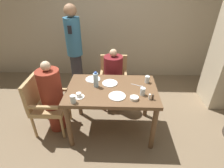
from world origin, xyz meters
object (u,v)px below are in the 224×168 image
at_px(plate_main_left, 110,83).
at_px(plate_main_right, 117,96).
at_px(chair_left_side, 44,102).
at_px(teacup_with_saucer, 79,96).
at_px(water_bottle, 96,80).
at_px(glass_tall_near, 73,99).
at_px(glass_tall_mid, 147,79).
at_px(glass_tall_far, 143,91).
at_px(chair_far_side, 113,78).
at_px(diner_in_left_chair, 52,97).
at_px(bowl_small, 134,98).
at_px(diner_in_far_chair, 113,78).
at_px(standing_host, 75,49).
at_px(plate_dessert_center, 93,79).

distance_m(plate_main_left, plate_main_right, 0.34).
distance_m(chair_left_side, teacup_with_saucer, 0.69).
height_order(water_bottle, glass_tall_near, water_bottle).
bearing_deg(glass_tall_mid, glass_tall_far, -107.70).
height_order(chair_far_side, plate_main_right, chair_far_side).
xyz_separation_m(chair_far_side, glass_tall_far, (0.41, -0.92, 0.32)).
xyz_separation_m(diner_in_left_chair, plate_main_left, (0.84, 0.14, 0.17)).
bearing_deg(bowl_small, diner_in_far_chair, 108.18).
distance_m(diner_in_far_chair, glass_tall_far, 0.92).
bearing_deg(standing_host, water_bottle, -63.94).
height_order(chair_left_side, plate_main_left, chair_left_side).
bearing_deg(glass_tall_far, water_bottle, 163.91).
bearing_deg(glass_tall_mid, teacup_with_saucer, -156.48).
relative_size(plate_main_left, teacup_with_saucer, 1.61).
xyz_separation_m(bowl_small, water_bottle, (-0.52, 0.29, 0.09)).
xyz_separation_m(diner_in_left_chair, bowl_small, (1.17, -0.24, 0.19)).
bearing_deg(diner_in_far_chair, chair_far_side, 90.00).
bearing_deg(glass_tall_far, glass_tall_mid, 72.30).
bearing_deg(glass_tall_far, plate_main_right, -171.15).
height_order(chair_far_side, glass_tall_far, chair_far_side).
distance_m(diner_in_left_chair, chair_far_side, 1.18).
relative_size(plate_main_right, plate_dessert_center, 1.00).
height_order(diner_in_left_chair, glass_tall_far, diner_in_left_chair).
height_order(plate_main_left, plate_dessert_center, same).
xyz_separation_m(glass_tall_near, glass_tall_mid, (0.98, 0.52, 0.00)).
relative_size(teacup_with_saucer, glass_tall_far, 1.34).
relative_size(chair_left_side, plate_dessert_center, 4.00).
distance_m(teacup_with_saucer, glass_tall_mid, 1.01).
relative_size(chair_left_side, glass_tall_near, 8.66).
bearing_deg(glass_tall_near, plate_main_left, 47.82).
xyz_separation_m(diner_in_far_chair, glass_tall_near, (-0.46, -0.99, 0.25)).
height_order(teacup_with_saucer, bowl_small, teacup_with_saucer).
relative_size(plate_dessert_center, glass_tall_near, 2.16).
bearing_deg(chair_left_side, plate_dessert_center, 18.95).
height_order(plate_dessert_center, glass_tall_near, glass_tall_near).
bearing_deg(glass_tall_near, chair_left_side, 148.14).
bearing_deg(diner_in_left_chair, chair_left_side, 180.00).
bearing_deg(diner_in_left_chair, chair_far_side, 41.86).
xyz_separation_m(teacup_with_saucer, glass_tall_mid, (0.93, 0.40, 0.03)).
xyz_separation_m(chair_left_side, water_bottle, (0.78, 0.05, 0.37)).
distance_m(chair_far_side, plate_dessert_center, 0.67).
distance_m(diner_in_far_chair, plate_main_left, 0.55).
distance_m(standing_host, bowl_small, 1.74).
bearing_deg(teacup_with_saucer, standing_host, 104.13).
bearing_deg(diner_in_left_chair, teacup_with_saucer, -25.60).
height_order(plate_main_right, teacup_with_saucer, teacup_with_saucer).
height_order(bowl_small, glass_tall_near, glass_tall_near).
bearing_deg(water_bottle, bowl_small, -29.30).
height_order(plate_main_left, teacup_with_saucer, teacup_with_saucer).
height_order(standing_host, glass_tall_mid, standing_host).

